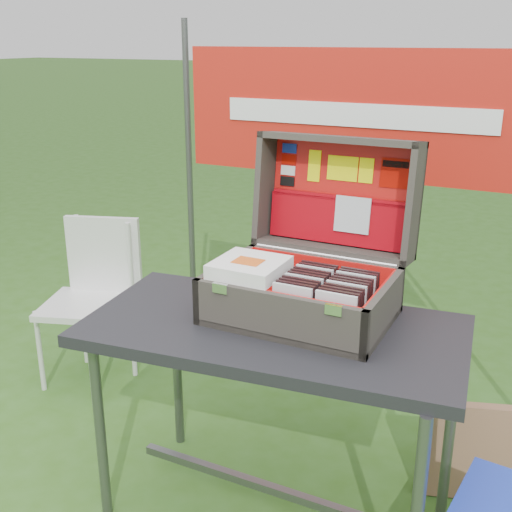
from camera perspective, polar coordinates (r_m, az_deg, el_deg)
The scene contains 83 objects.
table at distance 2.23m, azimuth 1.49°, elevation -14.89°, with size 1.20×0.60×0.75m, color #242428, non-canonical shape.
table_top at distance 2.06m, azimuth 1.57°, elevation -6.66°, with size 1.20×0.60×0.04m, color #242428.
table_leg_fl at distance 2.33m, azimuth -13.71°, elevation -14.55°, with size 0.04×0.04×0.71m, color #59595B.
table_leg_bl at distance 2.65m, azimuth -7.03°, elevation -9.67°, with size 0.04×0.04×0.71m, color #59595B.
table_leg_br at distance 2.31m, azimuth 16.80°, elevation -15.06°, with size 0.04×0.04×0.71m, color #59595B.
table_brace at distance 2.38m, azimuth 1.44°, elevation -19.99°, with size 1.05×0.03×0.03m, color #59595B.
suitcase at distance 2.06m, azimuth 4.78°, elevation 2.08°, with size 0.57×0.57×0.55m, color #48433B, non-canonical shape.
suitcase_base_bottom at distance 2.10m, azimuth 3.98°, elevation -5.18°, with size 0.57×0.41×0.02m, color #48433B.
suitcase_base_wall_front at distance 1.91m, azimuth 1.79°, elevation -5.51°, with size 0.57×0.02×0.15m, color #48433B.
suitcase_base_wall_back at distance 2.24m, azimuth 5.90°, elevation -1.86°, with size 0.57×0.02×0.15m, color #48433B.
suitcase_base_wall_left at distance 2.19m, azimuth -2.60°, elevation -2.33°, with size 0.02×0.41×0.15m, color #48433B.
suitcase_base_wall_right at distance 2.00m, azimuth 11.28°, elevation -4.82°, with size 0.02×0.41×0.15m, color #48433B.
suitcase_liner_floor at distance 2.10m, azimuth 3.98°, elevation -4.83°, with size 0.52×0.36×0.01m, color red.
suitcase_latch_left at distance 1.96m, azimuth -3.19°, elevation -2.88°, with size 0.05×0.01×0.03m, color silver.
suitcase_latch_right at distance 1.82m, azimuth 6.92°, elevation -4.77°, with size 0.05×0.01×0.03m, color silver.
suitcase_hinge at distance 2.23m, azimuth 6.07°, elevation 0.06°, with size 0.02×0.02×0.51m, color silver.
suitcase_lid_back at distance 2.33m, azimuth 7.67°, elevation 5.53°, with size 0.57×0.41×0.02m, color #48433B.
suitcase_lid_rim_far at distance 2.25m, azimuth 7.55°, elevation 10.23°, with size 0.57×0.02×0.15m, color #48433B.
suitcase_lid_rim_near at distance 2.29m, azimuth 6.75°, elevation 0.66°, with size 0.57×0.02×0.15m, color #48433B.
suitcase_lid_rim_left at distance 2.37m, azimuth 0.88°, elevation 6.13°, with size 0.02×0.41×0.15m, color #48433B.
suitcase_lid_rim_right at distance 2.19m, azimuth 13.88°, elevation 4.54°, with size 0.02×0.41×0.15m, color #48433B.
suitcase_lid_liner at distance 2.31m, azimuth 7.56°, elevation 5.50°, with size 0.52×0.36×0.01m, color red.
suitcase_liner_wall_front at distance 1.92m, azimuth 1.98°, elevation -5.05°, with size 0.52×0.01×0.13m, color red.
suitcase_liner_wall_back at distance 2.23m, azimuth 5.78°, elevation -1.71°, with size 0.52×0.01×0.13m, color red.
suitcase_liner_wall_left at distance 2.17m, azimuth -2.28°, elevation -2.12°, with size 0.01×0.36×0.13m, color red.
suitcase_liner_wall_right at distance 2.00m, azimuth 10.91°, elevation -4.46°, with size 0.01×0.36×0.13m, color red.
suitcase_lid_pocket at distance 2.31m, azimuth 7.21°, elevation 3.14°, with size 0.50×0.16×0.03m, color #A0040E.
suitcase_pocket_edge at distance 2.29m, azimuth 7.33°, elevation 5.12°, with size 0.49×0.02×0.02m, color #A0040E.
suitcase_pocket_cd at distance 2.27m, azimuth 8.57°, elevation 3.65°, with size 0.13×0.13×0.01m, color silver.
lid_sticker_cc_a at distance 2.37m, azimuth 3.00°, elevation 9.54°, with size 0.06×0.03×0.00m, color #1933B2.
lid_sticker_cc_b at distance 2.37m, azimuth 2.93°, elevation 8.58°, with size 0.06×0.03×0.00m, color #AE0B01.
lid_sticker_cc_c at distance 2.37m, azimuth 2.87°, elevation 7.61°, with size 0.06×0.03×0.00m, color white.
lid_sticker_cc_d at distance 2.38m, azimuth 2.80°, elevation 6.66°, with size 0.06×0.03×0.00m, color black.
lid_card_neon_tall at distance 2.33m, azimuth 5.21°, elevation 7.99°, with size 0.05×0.11×0.00m, color #F1F407.
lid_card_neon_main at distance 2.30m, azimuth 7.70°, elevation 7.72°, with size 0.11×0.09×0.00m, color #F1F407.
lid_card_neon_small at distance 2.27m, azimuth 9.77°, elevation 7.50°, with size 0.05×0.09×0.00m, color #F1F407.
lid_sticker_band at distance 2.25m, azimuth 12.26°, elevation 7.21°, with size 0.10×0.10×0.00m, color #AE0B01.
lid_sticker_band_bar at distance 2.24m, azimuth 12.33°, elevation 7.97°, with size 0.09×0.02×0.00m, color black.
cd_left_0 at distance 1.92m, azimuth 3.22°, elevation -4.65°, with size 0.13×0.01×0.14m, color silver.
cd_left_1 at distance 1.94m, azimuth 3.48°, elevation -4.41°, with size 0.13×0.01×0.14m, color black.
cd_left_2 at distance 1.96m, azimuth 3.74°, elevation -4.18°, with size 0.13×0.01×0.14m, color black.
cd_left_3 at distance 1.98m, azimuth 3.99°, elevation -3.95°, with size 0.13×0.01×0.14m, color black.
cd_left_4 at distance 2.00m, azimuth 4.24°, elevation -3.72°, with size 0.13×0.01×0.14m, color silver.
cd_left_5 at distance 2.02m, azimuth 4.48°, elevation -3.50°, with size 0.13×0.01×0.14m, color black.
cd_left_6 at distance 2.04m, azimuth 4.72°, elevation -3.29°, with size 0.13×0.01×0.14m, color black.
cd_left_7 at distance 2.05m, azimuth 4.95°, elevation -3.08°, with size 0.13×0.01×0.14m, color black.
cd_left_8 at distance 2.07m, azimuth 5.18°, elevation -2.87°, with size 0.13×0.01×0.14m, color silver.
cd_left_9 at distance 2.09m, azimuth 5.41°, elevation -2.67°, with size 0.13×0.01×0.14m, color black.
cd_left_10 at distance 2.11m, azimuth 5.63°, elevation -2.47°, with size 0.13×0.01×0.14m, color black.
cd_right_0 at distance 1.88m, azimuth 7.07°, elevation -5.36°, with size 0.13×0.01×0.14m, color silver.
cd_right_1 at distance 1.90m, azimuth 7.30°, elevation -5.11°, with size 0.13×0.01×0.14m, color black.
cd_right_2 at distance 1.92m, azimuth 7.53°, elevation -4.87°, with size 0.13×0.01×0.14m, color black.
cd_right_3 at distance 1.93m, azimuth 7.74°, elevation -4.62°, with size 0.13×0.01×0.14m, color black.
cd_right_4 at distance 1.95m, azimuth 7.96°, elevation -4.39°, with size 0.13×0.01×0.14m, color silver.
cd_right_5 at distance 1.97m, azimuth 8.17°, elevation -4.16°, with size 0.13×0.01×0.14m, color black.
cd_right_6 at distance 1.99m, azimuth 8.38°, elevation -3.93°, with size 0.13×0.01×0.14m, color black.
cd_right_7 at distance 2.01m, azimuth 8.58°, elevation -3.71°, with size 0.13×0.01×0.14m, color black.
cd_right_8 at distance 2.03m, azimuth 8.78°, elevation -3.49°, with size 0.13×0.01×0.14m, color silver.
cd_right_9 at distance 2.05m, azimuth 8.97°, elevation -3.27°, with size 0.13×0.01×0.14m, color black.
cd_right_10 at distance 2.07m, azimuth 9.16°, elevation -3.06°, with size 0.13×0.01×0.14m, color black.
songbook_0 at distance 2.04m, azimuth -0.57°, elevation -1.54°, with size 0.21×0.21×0.01m, color white.
songbook_1 at distance 2.04m, azimuth -0.57°, elevation -1.41°, with size 0.21×0.21×0.01m, color white.
songbook_2 at distance 2.04m, azimuth -0.58°, elevation -1.28°, with size 0.21×0.21×0.01m, color white.
songbook_3 at distance 2.03m, azimuth -0.58°, elevation -1.15°, with size 0.21×0.21×0.01m, color white.
songbook_4 at distance 2.03m, azimuth -0.58°, elevation -1.01°, with size 0.21×0.21×0.01m, color white.
songbook_5 at distance 2.03m, azimuth -0.58°, elevation -0.88°, with size 0.21×0.21×0.01m, color white.
songbook_6 at distance 2.03m, azimuth -0.58°, elevation -0.75°, with size 0.21×0.21×0.01m, color white.
songbook_7 at distance 2.03m, azimuth -0.58°, elevation -0.61°, with size 0.21×0.21×0.01m, color white.
songbook_8 at distance 2.03m, azimuth -0.58°, elevation -0.48°, with size 0.21×0.21×0.01m, color white.
songbook_graphic at distance 2.02m, azimuth -0.71°, elevation -0.46°, with size 0.09×0.07×0.00m, color #D85919.
chair at distance 3.16m, azimuth -15.06°, elevation -4.43°, with size 0.36×0.40×0.80m, color silver, non-canonical shape.
chair_seat at distance 3.15m, azimuth -15.08°, elevation -4.28°, with size 0.36×0.36×0.03m, color silver.
chair_backrest at distance 3.20m, azimuth -13.36°, elevation 0.09°, with size 0.36×0.03×0.38m, color silver.
chair_leg_fl at distance 3.24m, azimuth -18.66°, elevation -8.02°, with size 0.02×0.02×0.41m, color silver.
chair_leg_fr at distance 3.04m, azimuth -14.44°, elevation -9.40°, with size 0.02×0.02×0.41m, color silver.
chair_leg_bl at distance 3.43m, azimuth -15.06°, elevation -6.05°, with size 0.02×0.02×0.41m, color silver.
chair_leg_br at distance 3.25m, azimuth -10.90°, elevation -7.18°, with size 0.02×0.02×0.41m, color silver.
chair_upright_left at distance 3.30m, azimuth -15.43°, elevation 0.32°, with size 0.02×0.02×0.38m, color silver.
chair_upright_right at distance 3.11m, azimuth -11.14°, elevation -0.48°, with size 0.02×0.02×0.38m, color silver.
cardboard_box at distance 2.57m, azimuth 18.17°, elevation -16.11°, with size 0.34×0.05×0.36m, color #9C6F50.
banner_post_left at distance 3.29m, azimuth -5.86°, elevation 5.33°, with size 0.03×0.03×1.70m, color #59595B.
banner at distance 2.84m, azimuth 8.74°, elevation 12.31°, with size 1.60×0.01×0.55m, color #B51B11.
banner_text at distance 2.83m, azimuth 8.66°, elevation 12.29°, with size 1.20×0.00×0.10m, color white.
Camera 1 is at (0.87, -1.60, 1.62)m, focal length 45.00 mm.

